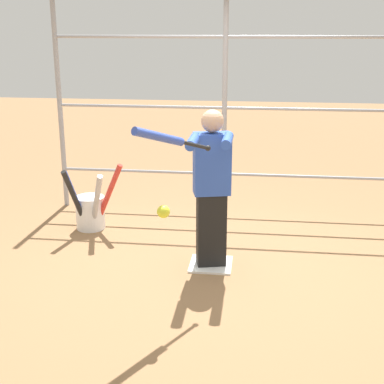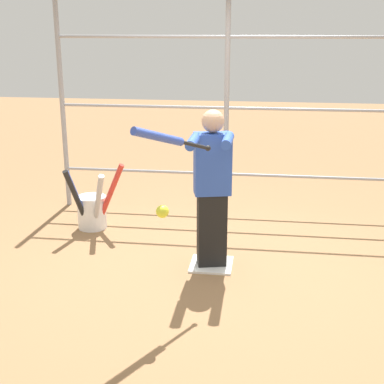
{
  "view_description": "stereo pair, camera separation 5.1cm",
  "coord_description": "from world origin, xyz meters",
  "px_view_note": "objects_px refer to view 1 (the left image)",
  "views": [
    {
      "loc": [
        -0.41,
        4.7,
        2.2
      ],
      "look_at": [
        0.13,
        0.43,
        0.87
      ],
      "focal_mm": 50.0,
      "sensor_mm": 36.0,
      "label": 1
    },
    {
      "loc": [
        -0.46,
        4.69,
        2.2
      ],
      "look_at": [
        0.13,
        0.43,
        0.87
      ],
      "focal_mm": 50.0,
      "sensor_mm": 36.0,
      "label": 2
    }
  ],
  "objects_px": {
    "baseball_bat_swinging": "(166,138)",
    "softball_in_flight": "(163,212)",
    "bat_bucket": "(90,210)",
    "batter": "(212,185)"
  },
  "relations": [
    {
      "from": "baseball_bat_swinging",
      "to": "softball_in_flight",
      "type": "relative_size",
      "value": 7.5
    },
    {
      "from": "softball_in_flight",
      "to": "bat_bucket",
      "type": "height_order",
      "value": "softball_in_flight"
    },
    {
      "from": "softball_in_flight",
      "to": "bat_bucket",
      "type": "distance_m",
      "value": 2.31
    },
    {
      "from": "baseball_bat_swinging",
      "to": "batter",
      "type": "bearing_deg",
      "value": -109.33
    },
    {
      "from": "bat_bucket",
      "to": "baseball_bat_swinging",
      "type": "bearing_deg",
      "value": 125.88
    },
    {
      "from": "batter",
      "to": "softball_in_flight",
      "type": "height_order",
      "value": "batter"
    },
    {
      "from": "batter",
      "to": "baseball_bat_swinging",
      "type": "relative_size",
      "value": 2.09
    },
    {
      "from": "batter",
      "to": "baseball_bat_swinging",
      "type": "height_order",
      "value": "baseball_bat_swinging"
    },
    {
      "from": "baseball_bat_swinging",
      "to": "softball_in_flight",
      "type": "bearing_deg",
      "value": 94.78
    },
    {
      "from": "softball_in_flight",
      "to": "batter",
      "type": "bearing_deg",
      "value": -103.7
    }
  ]
}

